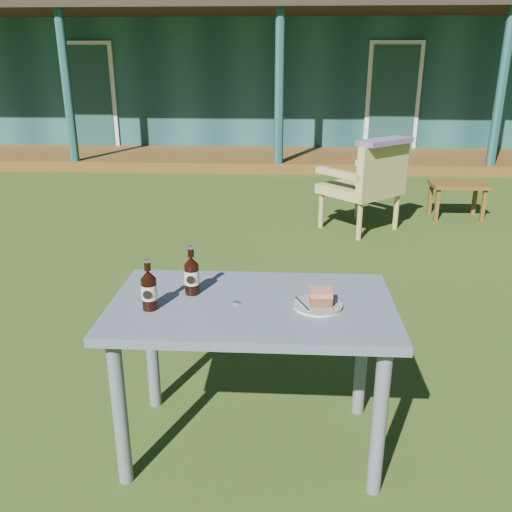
# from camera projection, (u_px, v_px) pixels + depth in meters

# --- Properties ---
(ground) EXTENTS (80.00, 80.00, 0.00)m
(ground) POSITION_uv_depth(u_px,v_px,m) (266.00, 300.00, 4.03)
(ground) COLOR #334916
(pavilion) EXTENTS (15.80, 8.30, 3.45)m
(pavilion) POSITION_uv_depth(u_px,v_px,m) (283.00, 63.00, 12.29)
(pavilion) COLOR #1A4544
(pavilion) RESTS_ON ground
(cafe_table) EXTENTS (1.20, 0.70, 0.72)m
(cafe_table) POSITION_uv_depth(u_px,v_px,m) (252.00, 324.00, 2.32)
(cafe_table) COLOR slate
(cafe_table) RESTS_ON ground
(plate) EXTENTS (0.20, 0.20, 0.01)m
(plate) POSITION_uv_depth(u_px,v_px,m) (318.00, 305.00, 2.24)
(plate) COLOR silver
(plate) RESTS_ON cafe_table
(cake_slice) EXTENTS (0.09, 0.09, 0.06)m
(cake_slice) POSITION_uv_depth(u_px,v_px,m) (321.00, 297.00, 2.23)
(cake_slice) COLOR brown
(cake_slice) RESTS_ON plate
(fork) EXTENTS (0.06, 0.13, 0.00)m
(fork) POSITION_uv_depth(u_px,v_px,m) (302.00, 304.00, 2.23)
(fork) COLOR silver
(fork) RESTS_ON plate
(cola_bottle_near) EXTENTS (0.07, 0.07, 0.22)m
(cola_bottle_near) POSITION_uv_depth(u_px,v_px,m) (192.00, 275.00, 2.35)
(cola_bottle_near) COLOR black
(cola_bottle_near) RESTS_ON cafe_table
(cola_bottle_far) EXTENTS (0.06, 0.07, 0.22)m
(cola_bottle_far) POSITION_uv_depth(u_px,v_px,m) (149.00, 289.00, 2.20)
(cola_bottle_far) COLOR black
(cola_bottle_far) RESTS_ON cafe_table
(bottle_cap) EXTENTS (0.03, 0.03, 0.01)m
(bottle_cap) POSITION_uv_depth(u_px,v_px,m) (237.00, 303.00, 2.27)
(bottle_cap) COLOR silver
(bottle_cap) RESTS_ON cafe_table
(armchair_left) EXTENTS (0.93, 0.93, 0.92)m
(armchair_left) POSITION_uv_depth(u_px,v_px,m) (367.00, 182.00, 5.51)
(armchair_left) COLOR tan
(armchair_left) RESTS_ON ground
(floral_throw) EXTENTS (0.60, 0.57, 0.05)m
(floral_throw) POSITION_uv_depth(u_px,v_px,m) (385.00, 141.00, 5.23)
(floral_throw) COLOR slate
(floral_throw) RESTS_ON armchair_left
(side_table) EXTENTS (0.60, 0.40, 0.40)m
(side_table) POSITION_uv_depth(u_px,v_px,m) (458.00, 188.00, 6.02)
(side_table) COLOR brown
(side_table) RESTS_ON ground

